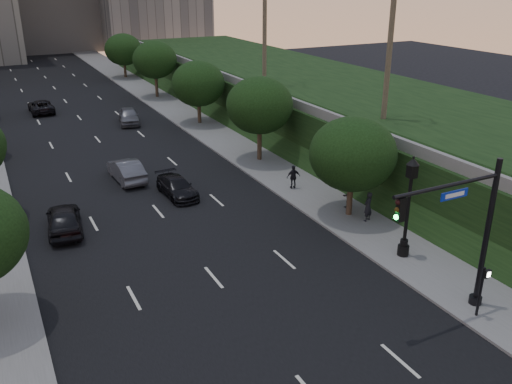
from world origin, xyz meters
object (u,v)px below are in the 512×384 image
pedestrian_a (368,207)px  pedestrian_b (348,195)px  sedan_near_right (177,187)px  street_lamp (408,212)px  sedan_mid_left (126,170)px  sedan_near_left (64,219)px  pedestrian_c (293,177)px  sedan_far_right (129,116)px  traffic_signal_mast (469,238)px  sedan_far_left (41,106)px

pedestrian_a → pedestrian_b: 2.26m
sedan_near_right → street_lamp: bearing=-63.3°
sedan_mid_left → pedestrian_b: (11.15, -11.50, 0.15)m
sedan_near_left → sedan_near_right: bearing=-157.0°
sedan_mid_left → pedestrian_a: size_ratio=2.61×
sedan_near_right → pedestrian_c: 7.96m
pedestrian_b → sedan_near_left: bearing=-23.9°
sedan_near_left → pedestrian_a: (16.33, -7.00, 0.27)m
sedan_far_right → street_lamp: bearing=-69.6°
street_lamp → sedan_near_right: 15.74m
street_lamp → sedan_near_left: street_lamp is taller
street_lamp → traffic_signal_mast: bearing=-104.3°
pedestrian_a → pedestrian_b: (0.17, 2.25, -0.13)m
street_lamp → sedan_mid_left: street_lamp is taller
traffic_signal_mast → pedestrian_c: bearing=86.3°
sedan_mid_left → sedan_near_left: bearing=48.9°
street_lamp → pedestrian_a: bearing=77.1°
traffic_signal_mast → sedan_far_right: traffic_signal_mast is taller
sedan_far_left → sedan_mid_left: bearing=95.9°
sedan_far_left → pedestrian_c: size_ratio=3.05×
pedestrian_c → sedan_near_left: bearing=9.2°
traffic_signal_mast → pedestrian_b: bearing=78.1°
street_lamp → sedan_far_left: street_lamp is taller
traffic_signal_mast → pedestrian_c: 16.16m
street_lamp → sedan_mid_left: (-9.99, 18.06, -1.85)m
pedestrian_b → street_lamp: bearing=72.1°
sedan_near_right → pedestrian_c: bearing=-22.4°
sedan_near_left → sedan_far_right: (9.71, 22.61, -0.00)m
pedestrian_a → pedestrian_c: bearing=-99.2°
street_lamp → sedan_near_left: size_ratio=1.20×
traffic_signal_mast → sedan_far_left: size_ratio=1.40×
sedan_mid_left → sedan_far_right: size_ratio=1.02×
traffic_signal_mast → sedan_near_right: bearing=109.2°
street_lamp → pedestrian_b: size_ratio=3.56×
sedan_near_right → sedan_near_left: bearing=-166.5°
street_lamp → pedestrian_b: (1.16, 6.56, -1.70)m
sedan_near_right → traffic_signal_mast: bearing=-73.8°
sedan_far_left → pedestrian_a: pedestrian_a is taller
traffic_signal_mast → sedan_far_left: bearing=103.7°
sedan_far_left → pedestrian_c: 34.28m
pedestrian_b → pedestrian_c: pedestrian_c is taller
sedan_near_right → pedestrian_b: bearing=-41.2°
sedan_far_left → sedan_far_right: (7.25, -8.85, 0.10)m
traffic_signal_mast → sedan_near_left: bearing=130.8°
traffic_signal_mast → sedan_near_right: 19.87m
pedestrian_c → traffic_signal_mast: bearing=96.9°
sedan_near_right → sedan_mid_left: bearing=113.7°
traffic_signal_mast → sedan_far_right: size_ratio=1.49×
sedan_far_left → sedan_far_right: 11.45m
sedan_mid_left → sedan_far_left: bearing=-86.0°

